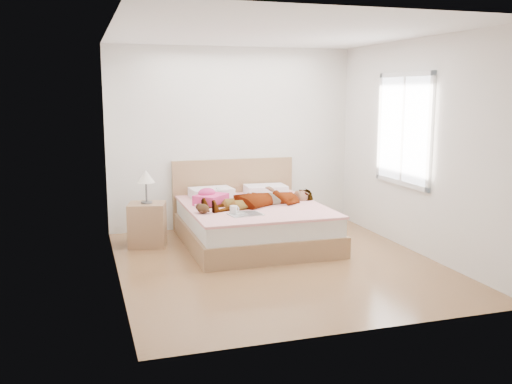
% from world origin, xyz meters
% --- Properties ---
extents(ground, '(4.00, 4.00, 0.00)m').
position_xyz_m(ground, '(0.00, 0.00, 0.00)').
color(ground, '#4C2A18').
rests_on(ground, ground).
extents(woman, '(1.72, 0.98, 0.22)m').
position_xyz_m(woman, '(0.13, 0.95, 0.62)').
color(woman, white).
rests_on(woman, bed).
extents(hair, '(0.58, 0.65, 0.08)m').
position_xyz_m(hair, '(-0.44, 1.40, 0.55)').
color(hair, black).
rests_on(hair, bed).
extents(phone, '(0.06, 0.09, 0.05)m').
position_xyz_m(phone, '(-0.37, 1.35, 0.67)').
color(phone, silver).
rests_on(phone, bed).
extents(room_shell, '(4.00, 4.00, 4.00)m').
position_xyz_m(room_shell, '(1.77, 0.30, 1.50)').
color(room_shell, white).
rests_on(room_shell, ground).
extents(bed, '(1.80, 2.08, 1.00)m').
position_xyz_m(bed, '(0.00, 1.04, 0.28)').
color(bed, brown).
rests_on(bed, ground).
extents(towel, '(0.52, 0.52, 0.21)m').
position_xyz_m(towel, '(-0.53, 1.17, 0.60)').
color(towel, '#FF45A5').
rests_on(towel, bed).
extents(magazine, '(0.42, 0.30, 0.02)m').
position_xyz_m(magazine, '(-0.27, 0.41, 0.52)').
color(magazine, silver).
rests_on(magazine, bed).
extents(coffee_mug, '(0.14, 0.12, 0.10)m').
position_xyz_m(coffee_mug, '(-0.39, 0.49, 0.56)').
color(coffee_mug, white).
rests_on(coffee_mug, bed).
extents(plush_toy, '(0.18, 0.23, 0.12)m').
position_xyz_m(plush_toy, '(-0.75, 0.65, 0.57)').
color(plush_toy, '#321E0E').
rests_on(plush_toy, bed).
extents(nightstand, '(0.54, 0.51, 0.99)m').
position_xyz_m(nightstand, '(-1.35, 1.23, 0.33)').
color(nightstand, brown).
rests_on(nightstand, ground).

